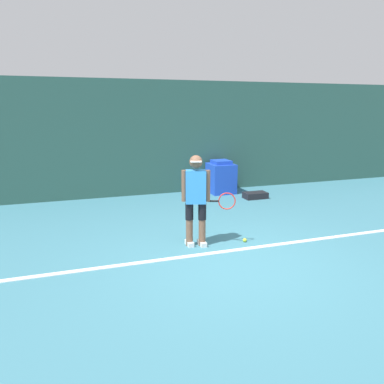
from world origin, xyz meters
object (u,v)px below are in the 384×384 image
object	(u,v)px
tennis_ball	(245,240)
covered_chair	(221,177)
tennis_player	(196,197)
equipment_bag	(255,195)

from	to	relation	value
tennis_ball	covered_chair	bearing A→B (deg)	72.92
covered_chair	tennis_ball	bearing A→B (deg)	-107.08
tennis_player	tennis_ball	xyz separation A→B (m)	(0.88, -0.11, -0.84)
equipment_bag	covered_chair	bearing A→B (deg)	121.94
tennis_player	covered_chair	xyz separation A→B (m)	(2.06, 3.73, -0.44)
tennis_player	tennis_ball	size ratio (longest dim) A/B	23.21
tennis_ball	equipment_bag	world-z (taller)	equipment_bag
tennis_ball	covered_chair	size ratio (longest dim) A/B	0.07
tennis_player	tennis_ball	bearing A→B (deg)	11.29
tennis_player	equipment_bag	bearing A→B (deg)	65.06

